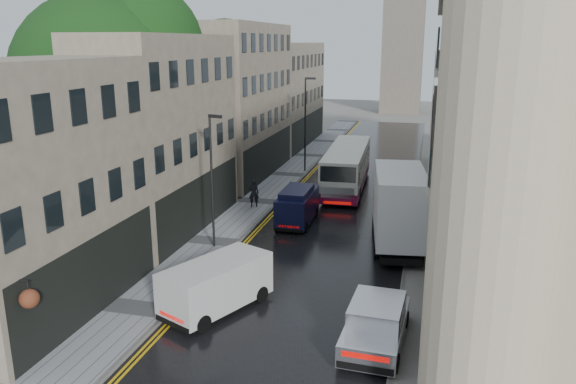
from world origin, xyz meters
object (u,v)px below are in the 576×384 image
at_px(white_lorry, 378,217).
at_px(lamp_post_near, 212,183).
at_px(navy_van, 278,211).
at_px(white_van, 170,293).
at_px(pedestrian, 254,193).
at_px(tree_near, 104,111).
at_px(lamp_post_far, 305,125).
at_px(silver_hatchback, 342,341).
at_px(cream_bus, 325,177).
at_px(tree_far, 201,101).

bearing_deg(white_lorry, lamp_post_near, 177.52).
bearing_deg(navy_van, white_van, -96.62).
height_order(navy_van, pedestrian, navy_van).
distance_m(tree_near, navy_van, 11.31).
height_order(white_lorry, lamp_post_far, lamp_post_far).
relative_size(white_lorry, silver_hatchback, 1.81).
bearing_deg(white_van, lamp_post_near, 123.64).
bearing_deg(pedestrian, navy_van, 105.08).
xyz_separation_m(cream_bus, white_van, (-2.69, -18.95, -0.49)).
bearing_deg(silver_hatchback, lamp_post_far, 108.06).
distance_m(navy_van, lamp_post_far, 15.57).
bearing_deg(tree_far, pedestrian, -47.07).
bearing_deg(cream_bus, lamp_post_near, -111.87).
height_order(tree_far, navy_van, tree_far).
distance_m(white_lorry, lamp_post_far, 19.92).
xyz_separation_m(cream_bus, white_lorry, (4.64, -10.43, 0.60)).
relative_size(cream_bus, navy_van, 2.54).
xyz_separation_m(cream_bus, lamp_post_near, (-3.93, -11.13, 2.05)).
bearing_deg(tree_near, silver_hatchback, -35.55).
bearing_deg(lamp_post_far, navy_van, -91.19).
distance_m(tree_near, pedestrian, 10.82).
height_order(cream_bus, white_lorry, white_lorry).
distance_m(tree_far, white_lorry, 20.98).
distance_m(tree_near, silver_hatchback, 19.81).
xyz_separation_m(white_lorry, lamp_post_far, (-7.82, 18.23, 1.82)).
relative_size(pedestrian, lamp_post_far, 0.24).
bearing_deg(tree_near, tree_far, 88.68).
relative_size(cream_bus, silver_hatchback, 2.52).
xyz_separation_m(navy_van, lamp_post_far, (-1.77, 15.21, 2.83)).
bearing_deg(lamp_post_near, cream_bus, 86.54).
relative_size(white_van, pedestrian, 2.54).
bearing_deg(cream_bus, tree_far, 159.62).
bearing_deg(pedestrian, white_van, 75.50).
bearing_deg(white_lorry, silver_hatchback, -98.17).
xyz_separation_m(white_lorry, navy_van, (-6.05, 3.02, -1.01)).
bearing_deg(tree_far, tree_near, -91.32).
height_order(white_lorry, silver_hatchback, white_lorry).
xyz_separation_m(cream_bus, silver_hatchback, (4.46, -20.54, -0.71)).
xyz_separation_m(tree_near, pedestrian, (6.78, 6.03, -5.89)).
height_order(cream_bus, lamp_post_far, lamp_post_far).
distance_m(pedestrian, lamp_post_far, 11.76).
distance_m(white_van, pedestrian, 15.47).
relative_size(white_van, lamp_post_far, 0.61).
relative_size(silver_hatchback, navy_van, 1.01).
bearing_deg(cream_bus, pedestrian, -141.61).
bearing_deg(white_van, cream_bus, 106.57).
height_order(cream_bus, pedestrian, cream_bus).
xyz_separation_m(cream_bus, lamp_post_far, (-3.18, 7.80, 2.42)).
xyz_separation_m(navy_van, lamp_post_near, (-2.52, -3.72, 2.46)).
height_order(cream_bus, navy_van, cream_bus).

